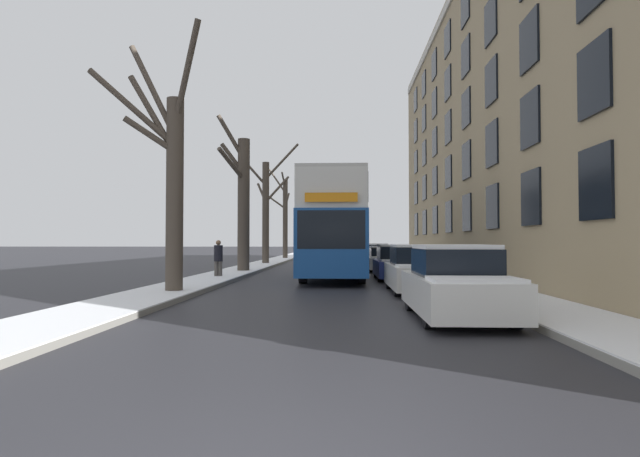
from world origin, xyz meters
TOP-DOWN VIEW (x-y plane):
  - sidewalk_left at (-4.91, 53.00)m, footprint 2.10×130.00m
  - sidewalk_right at (4.91, 53.00)m, footprint 2.10×130.00m
  - terrace_facade_right at (10.45, 19.16)m, footprint 9.10×37.84m
  - bare_tree_left_0 at (-4.71, 11.61)m, footprint 3.57×1.86m
  - bare_tree_left_1 at (-4.61, 21.97)m, footprint 1.61×3.31m
  - bare_tree_left_2 at (-4.73, 30.95)m, footprint 3.93×3.05m
  - bare_tree_left_3 at (-4.70, 41.47)m, footprint 2.51×2.55m
  - double_decker_bus at (0.04, 19.34)m, footprint 2.62×10.70m
  - parked_car_0 at (2.77, 7.51)m, footprint 1.77×4.07m
  - parked_car_1 at (2.77, 12.87)m, footprint 1.72×4.01m
  - parked_car_2 at (2.77, 18.13)m, footprint 1.87×3.99m
  - parked_car_3 at (2.77, 24.51)m, footprint 1.83×4.51m
  - parked_car_4 at (2.77, 30.77)m, footprint 1.71×4.14m
  - pedestrian_left_sidewalk at (-4.79, 17.81)m, footprint 0.36×0.36m

SIDE VIEW (x-z plane):
  - sidewalk_left at x=-4.91m, z-range 0.00..0.16m
  - sidewalk_right at x=4.91m, z-range 0.00..0.16m
  - parked_car_3 at x=2.77m, z-range -0.05..1.30m
  - parked_car_2 at x=2.77m, z-range -0.06..1.41m
  - parked_car_4 at x=2.77m, z-range -0.06..1.43m
  - parked_car_1 at x=2.77m, z-range -0.06..1.45m
  - parked_car_0 at x=2.77m, z-range -0.07..1.47m
  - pedestrian_left_sidewalk at x=-4.79m, z-range 0.08..1.75m
  - double_decker_bus at x=0.04m, z-range 0.28..4.60m
  - bare_tree_left_0 at x=-4.71m, z-range -0.33..7.50m
  - bare_tree_left_1 at x=-4.61m, z-range -0.25..7.71m
  - bare_tree_left_3 at x=-4.70m, z-range -0.20..8.13m
  - bare_tree_left_2 at x=-4.73m, z-range -0.25..8.27m
  - terrace_facade_right at x=10.45m, z-range 0.00..14.41m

